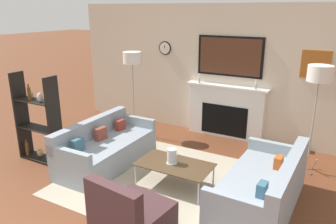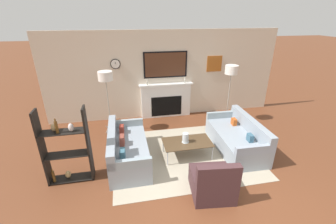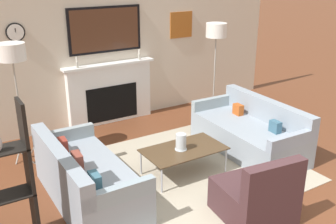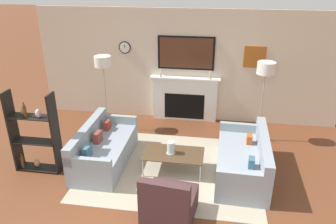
{
  "view_description": "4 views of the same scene",
  "coord_description": "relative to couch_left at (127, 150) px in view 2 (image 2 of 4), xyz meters",
  "views": [
    {
      "loc": [
        2.12,
        -2.03,
        2.59
      ],
      "look_at": [
        -0.28,
        2.26,
        1.04
      ],
      "focal_mm": 35.0,
      "sensor_mm": 36.0,
      "label": 1
    },
    {
      "loc": [
        -1.28,
        -2.43,
        3.09
      ],
      "look_at": [
        -0.32,
        2.31,
        0.98
      ],
      "focal_mm": 24.0,
      "sensor_mm": 36.0,
      "label": 2
    },
    {
      "loc": [
        -2.69,
        -2.14,
        2.75
      ],
      "look_at": [
        0.07,
        2.33,
        0.77
      ],
      "focal_mm": 42.0,
      "sensor_mm": 36.0,
      "label": 3
    },
    {
      "loc": [
        0.76,
        -3.31,
        3.52
      ],
      "look_at": [
        -0.14,
        2.45,
        0.95
      ],
      "focal_mm": 35.0,
      "sensor_mm": 36.0,
      "label": 4
    }
  ],
  "objects": [
    {
      "name": "floor_lamp_left",
      "position": [
        -0.4,
        1.44,
        1.33
      ],
      "size": [
        0.37,
        0.37,
        1.77
      ],
      "color": "#9E998E",
      "rests_on": "ground_plane"
    },
    {
      "name": "floor_lamp_right",
      "position": [
        3.08,
        1.44,
        1.33
      ],
      "size": [
        0.37,
        0.37,
        1.78
      ],
      "color": "#9E998E",
      "rests_on": "ground_plane"
    },
    {
      "name": "area_rug",
      "position": [
        1.34,
        0.0,
        -0.28
      ],
      "size": [
        3.3,
        2.61,
        0.01
      ],
      "color": "#ADA18A",
      "rests_on": "ground_plane"
    },
    {
      "name": "coffee_table",
      "position": [
        1.39,
        -0.08,
        0.08
      ],
      "size": [
        1.12,
        0.64,
        0.38
      ],
      "color": "#4C3823",
      "rests_on": "ground_plane"
    },
    {
      "name": "shelf_unit",
      "position": [
        -1.13,
        -0.41,
        0.44
      ],
      "size": [
        0.87,
        0.28,
        1.56
      ],
      "color": "black",
      "rests_on": "ground_plane"
    },
    {
      "name": "fireplace_wall",
      "position": [
        1.34,
        2.36,
        0.94
      ],
      "size": [
        7.29,
        0.28,
        2.7
      ],
      "color": "beige",
      "rests_on": "ground_plane"
    },
    {
      "name": "couch_left",
      "position": [
        0.0,
        0.0,
        0.0
      ],
      "size": [
        0.84,
        1.85,
        0.77
      ],
      "color": "#8C97A2",
      "rests_on": "ground_plane"
    },
    {
      "name": "couch_right",
      "position": [
        2.68,
        -0.0,
        -0.0
      ],
      "size": [
        0.93,
        1.9,
        0.78
      ],
      "color": "#8C97A2",
      "rests_on": "ground_plane"
    },
    {
      "name": "ground_plane",
      "position": [
        1.34,
        -1.95,
        -0.29
      ],
      "size": [
        60.0,
        60.0,
        0.0
      ],
      "primitive_type": "plane",
      "color": "brown"
    },
    {
      "name": "hurricane_candle",
      "position": [
        1.34,
        -0.08,
        0.2
      ],
      "size": [
        0.17,
        0.17,
        0.23
      ],
      "color": "silver",
      "rests_on": "coffee_table"
    },
    {
      "name": "armchair",
      "position": [
        1.5,
        -1.37,
        -0.01
      ],
      "size": [
        0.83,
        0.85,
        0.83
      ],
      "color": "#42292B",
      "rests_on": "ground_plane"
    }
  ]
}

